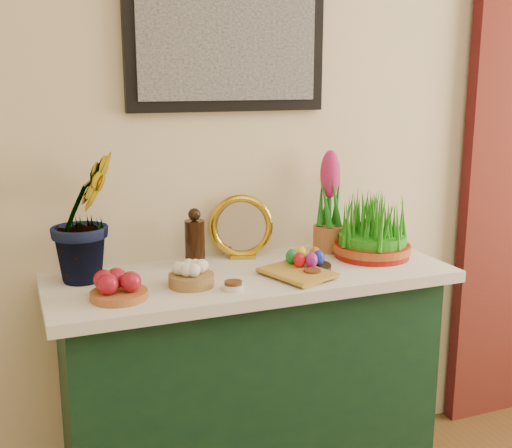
{
  "coord_description": "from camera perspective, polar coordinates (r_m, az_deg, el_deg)",
  "views": [
    {
      "loc": [
        -1.03,
        0.0,
        1.55
      ],
      "look_at": [
        -0.26,
        1.95,
        1.07
      ],
      "focal_mm": 45.0,
      "sensor_mm": 36.0,
      "label": 1
    }
  ],
  "objects": [
    {
      "name": "mirror",
      "position": [
        2.39,
        -1.32,
        -0.29
      ],
      "size": [
        0.24,
        0.12,
        0.24
      ],
      "color": "gold",
      "rests_on": "tablecloth"
    },
    {
      "name": "wheatgrass_sabzeh",
      "position": [
        2.43,
        10.33,
        -0.54
      ],
      "size": [
        0.29,
        0.29,
        0.24
      ],
      "color": "maroon",
      "rests_on": "tablecloth"
    },
    {
      "name": "tablecloth",
      "position": [
        2.25,
        -0.47,
        -4.71
      ],
      "size": [
        1.4,
        0.55,
        0.04
      ],
      "primitive_type": "cube",
      "color": "silver",
      "rests_on": "sideboard"
    },
    {
      "name": "garlic_basket",
      "position": [
        2.09,
        -5.77,
        -4.6
      ],
      "size": [
        0.18,
        0.18,
        0.08
      ],
      "color": "#9D713F",
      "rests_on": "tablecloth"
    },
    {
      "name": "vinegar_cruet",
      "position": [
        2.3,
        -5.46,
        -1.44
      ],
      "size": [
        0.07,
        0.07,
        0.21
      ],
      "color": "black",
      "rests_on": "tablecloth"
    },
    {
      "name": "sideboard",
      "position": [
        2.42,
        -0.45,
        -14.81
      ],
      "size": [
        1.3,
        0.45,
        0.85
      ],
      "primitive_type": "cube",
      "color": "#123319",
      "rests_on": "ground"
    },
    {
      "name": "book",
      "position": [
        2.12,
        1.96,
        -4.77
      ],
      "size": [
        0.22,
        0.27,
        0.03
      ],
      "primitive_type": "imported",
      "rotation": [
        0.0,
        0.0,
        0.32
      ],
      "color": "#B2882E",
      "rests_on": "tablecloth"
    },
    {
      "name": "hyacinth_pink",
      "position": [
        2.48,
        6.53,
        1.58
      ],
      "size": [
        0.12,
        0.12,
        0.39
      ],
      "color": "#9B5D2E",
      "rests_on": "tablecloth"
    },
    {
      "name": "spice_dish_right",
      "position": [
        2.17,
        5.02,
        -4.47
      ],
      "size": [
        0.07,
        0.07,
        0.03
      ],
      "color": "silver",
      "rests_on": "tablecloth"
    },
    {
      "name": "hyacinth_green",
      "position": [
        2.16,
        -15.06,
        2.42
      ],
      "size": [
        0.37,
        0.35,
        0.57
      ],
      "primitive_type": "imported",
      "rotation": [
        0.0,
        0.0,
        0.55
      ],
      "color": "#1A7219",
      "rests_on": "tablecloth"
    },
    {
      "name": "egg_plate",
      "position": [
        2.26,
        4.46,
        -3.39
      ],
      "size": [
        0.21,
        0.21,
        0.07
      ],
      "color": "black",
      "rests_on": "tablecloth"
    },
    {
      "name": "apple_bowl",
      "position": [
        2.0,
        -12.11,
        -5.51
      ],
      "size": [
        0.21,
        0.21,
        0.09
      ],
      "color": "#A1572A",
      "rests_on": "tablecloth"
    },
    {
      "name": "spice_dish_left",
      "position": [
        2.05,
        -2.03,
        -5.51
      ],
      "size": [
        0.07,
        0.07,
        0.03
      ],
      "color": "silver",
      "rests_on": "tablecloth"
    }
  ]
}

